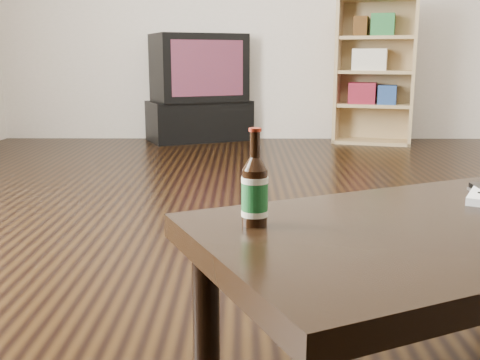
{
  "coord_description": "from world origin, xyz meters",
  "views": [
    {
      "loc": [
        -0.33,
        -2.07,
        0.73
      ],
      "look_at": [
        -0.34,
        -0.97,
        0.48
      ],
      "focal_mm": 42.0,
      "sensor_mm": 36.0,
      "label": 1
    }
  ],
  "objects_px": {
    "tv_stand": "(199,121)",
    "beer_bottle": "(255,192)",
    "coffee_table": "(442,245)",
    "bookshelf": "(374,69)",
    "tv": "(199,68)"
  },
  "relations": [
    {
      "from": "tv_stand",
      "to": "beer_bottle",
      "type": "distance_m",
      "value": 3.89
    },
    {
      "from": "coffee_table",
      "to": "beer_bottle",
      "type": "xyz_separation_m",
      "value": [
        -0.4,
        -0.03,
        0.12
      ]
    },
    {
      "from": "tv_stand",
      "to": "coffee_table",
      "type": "height_order",
      "value": "coffee_table"
    },
    {
      "from": "coffee_table",
      "to": "bookshelf",
      "type": "bearing_deg",
      "value": 79.64
    },
    {
      "from": "tv",
      "to": "beer_bottle",
      "type": "height_order",
      "value": "tv"
    },
    {
      "from": "tv",
      "to": "bookshelf",
      "type": "bearing_deg",
      "value": -29.08
    },
    {
      "from": "coffee_table",
      "to": "beer_bottle",
      "type": "height_order",
      "value": "beer_bottle"
    },
    {
      "from": "tv",
      "to": "coffee_table",
      "type": "bearing_deg",
      "value": -101.6
    },
    {
      "from": "coffee_table",
      "to": "beer_bottle",
      "type": "distance_m",
      "value": 0.42
    },
    {
      "from": "tv",
      "to": "bookshelf",
      "type": "distance_m",
      "value": 1.5
    },
    {
      "from": "tv_stand",
      "to": "tv",
      "type": "relative_size",
      "value": 0.98
    },
    {
      "from": "tv_stand",
      "to": "coffee_table",
      "type": "relative_size",
      "value": 0.73
    },
    {
      "from": "tv",
      "to": "beer_bottle",
      "type": "bearing_deg",
      "value": -107.45
    },
    {
      "from": "bookshelf",
      "to": "coffee_table",
      "type": "relative_size",
      "value": 1.01
    },
    {
      "from": "bookshelf",
      "to": "tv",
      "type": "bearing_deg",
      "value": -169.0
    }
  ]
}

